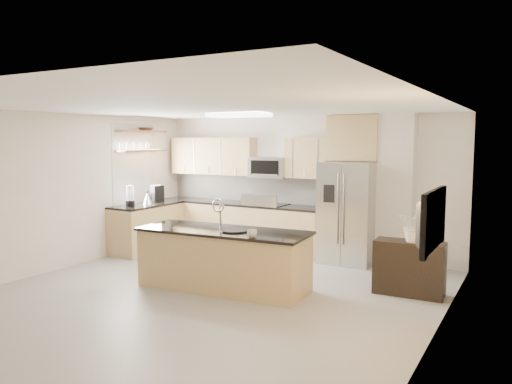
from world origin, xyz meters
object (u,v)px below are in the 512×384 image
Objects in this scene: platter at (235,231)px; microwave at (269,167)px; range at (266,228)px; television at (422,219)px; kettle at (147,198)px; coffee_maker at (157,194)px; credenza at (409,268)px; cup at (252,233)px; bowl at (146,129)px; refrigerator at (348,213)px; island at (224,259)px; blender at (130,197)px; flower_vase at (416,216)px.

microwave is at bearing 107.60° from platter.
television is (3.51, -3.12, 0.88)m from range.
coffee_maker is at bearing 100.90° from kettle.
range is 1.21× the size of credenza.
cup is at bearing -145.43° from credenza.
cup is 0.35× the size of platter.
range is 3.06m from bowl.
island is (-1.06, -2.37, -0.45)m from refrigerator.
range is 0.64× the size of refrigerator.
platter is 3.39m from coffee_maker.
bowl reaches higher than refrigerator.
island reaches higher than coffee_maker.
platter is 1.16× the size of coffee_maker.
range is 2.93× the size of platter.
coffee_maker is (-5.11, 0.66, 0.70)m from credenza.
blender reaches higher than platter.
kettle is at bearing -151.87° from range.
television reaches higher than blender.
refrigerator reaches higher than coffee_maker.
blender is 5.82m from television.
bowl reaches higher than television.
bowl is (-2.25, -0.82, 1.91)m from range.
microwave is at bearing 90.00° from range.
platter reaches higher than credenza.
television reaches higher than island.
coffee_maker is at bearing 172.38° from flower_vase.
range is 0.44× the size of island.
platter is 0.54× the size of flower_vase.
range is 3.33× the size of bowl.
bowl is (-2.25, -0.95, 0.75)m from microwave.
bowl is at bearing 171.65° from credenza.
coffee_maker is 0.31× the size of television.
cup is (-1.77, -1.33, 0.54)m from credenza.
platter is 1.50× the size of kettle.
coffee_maker reaches higher than cup.
cup is 0.40× the size of coffee_maker.
blender is (-2.68, 0.91, 0.65)m from island.
credenza is (3.02, -1.50, -1.25)m from microwave.
range is 1.16m from microwave.
refrigerator is 5.20× the size of bowl.
blender reaches higher than credenza.
island is 9.89× the size of kettle.
cup is 0.34× the size of blender.
refrigerator is 2.47× the size of flower_vase.
island is at bearing -76.00° from range.
microwave is at bearing 151.18° from credenza.
blender is 5.17m from flower_vase.
range is 3.01m from cup.
kettle is at bearing 174.29° from credenza.
island reaches higher than cup.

